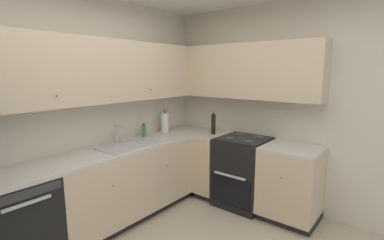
{
  "coord_description": "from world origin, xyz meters",
  "views": [
    {
      "loc": [
        -1.55,
        -1.17,
        1.75
      ],
      "look_at": [
        1.01,
        0.87,
        1.18
      ],
      "focal_mm": 26.19,
      "sensor_mm": 36.0,
      "label": 1
    }
  ],
  "objects_px": {
    "dishwasher": "(16,226)",
    "soap_bottle": "(144,131)",
    "oven_range": "(243,171)",
    "paper_towel_roll": "(165,122)",
    "oil_bottle": "(213,124)"
  },
  "relations": [
    {
      "from": "oven_range",
      "to": "soap_bottle",
      "type": "height_order",
      "value": "soap_bottle"
    },
    {
      "from": "soap_bottle",
      "to": "oven_range",
      "type": "bearing_deg",
      "value": -56.37
    },
    {
      "from": "oven_range",
      "to": "paper_towel_roll",
      "type": "xyz_separation_m",
      "value": [
        -0.35,
        1.08,
        0.58
      ]
    },
    {
      "from": "dishwasher",
      "to": "soap_bottle",
      "type": "distance_m",
      "value": 1.75
    },
    {
      "from": "soap_bottle",
      "to": "paper_towel_roll",
      "type": "bearing_deg",
      "value": -3.03
    },
    {
      "from": "dishwasher",
      "to": "oven_range",
      "type": "xyz_separation_m",
      "value": [
        2.39,
        -0.92,
        0.02
      ]
    },
    {
      "from": "dishwasher",
      "to": "soap_bottle",
      "type": "relative_size",
      "value": 4.73
    },
    {
      "from": "paper_towel_roll",
      "to": "oven_range",
      "type": "bearing_deg",
      "value": -71.85
    },
    {
      "from": "dishwasher",
      "to": "oven_range",
      "type": "bearing_deg",
      "value": -21.06
    },
    {
      "from": "soap_bottle",
      "to": "oil_bottle",
      "type": "relative_size",
      "value": 0.62
    },
    {
      "from": "soap_bottle",
      "to": "dishwasher",
      "type": "bearing_deg",
      "value": -173.78
    },
    {
      "from": "oil_bottle",
      "to": "dishwasher",
      "type": "bearing_deg",
      "value": 169.26
    },
    {
      "from": "oven_range",
      "to": "oil_bottle",
      "type": "distance_m",
      "value": 0.74
    },
    {
      "from": "dishwasher",
      "to": "paper_towel_roll",
      "type": "distance_m",
      "value": 2.13
    },
    {
      "from": "soap_bottle",
      "to": "paper_towel_roll",
      "type": "distance_m",
      "value": 0.38
    }
  ]
}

